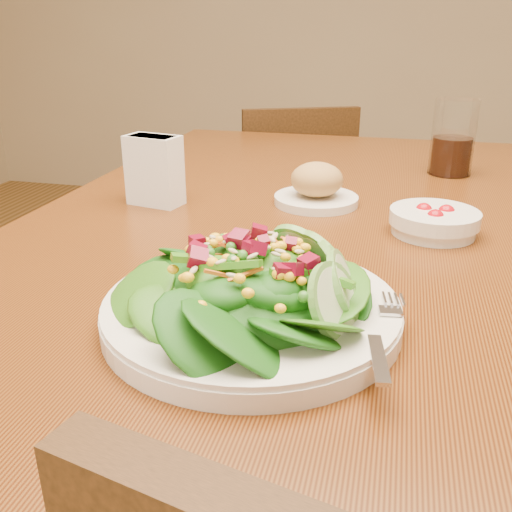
# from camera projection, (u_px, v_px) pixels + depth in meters

# --- Properties ---
(dining_table) EXTENTS (0.90, 1.40, 0.75)m
(dining_table) POSITION_uv_depth(u_px,v_px,m) (310.00, 274.00, 0.95)
(dining_table) COLOR brown
(dining_table) RESTS_ON ground_plane
(chair_far) EXTENTS (0.49, 0.49, 0.80)m
(chair_far) POSITION_uv_depth(u_px,v_px,m) (290.00, 218.00, 1.91)
(chair_far) COLOR #472810
(chair_far) RESTS_ON ground_plane
(salad_plate) EXTENTS (0.31, 0.31, 0.09)m
(salad_plate) POSITION_uv_depth(u_px,v_px,m) (261.00, 294.00, 0.58)
(salad_plate) COLOR white
(salad_plate) RESTS_ON dining_table
(bread_plate) EXTENTS (0.14, 0.14, 0.07)m
(bread_plate) POSITION_uv_depth(u_px,v_px,m) (317.00, 187.00, 0.96)
(bread_plate) COLOR white
(bread_plate) RESTS_ON dining_table
(tomato_bowl) EXTENTS (0.13, 0.13, 0.04)m
(tomato_bowl) POSITION_uv_depth(u_px,v_px,m) (434.00, 221.00, 0.83)
(tomato_bowl) COLOR white
(tomato_bowl) RESTS_ON dining_table
(drinking_glass) EXTENTS (0.08, 0.08, 0.15)m
(drinking_glass) POSITION_uv_depth(u_px,v_px,m) (453.00, 143.00, 1.14)
(drinking_glass) COLOR silver
(drinking_glass) RESTS_ON dining_table
(napkin_holder) EXTENTS (0.10, 0.07, 0.12)m
(napkin_holder) POSITION_uv_depth(u_px,v_px,m) (154.00, 169.00, 0.95)
(napkin_holder) COLOR white
(napkin_holder) RESTS_ON dining_table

